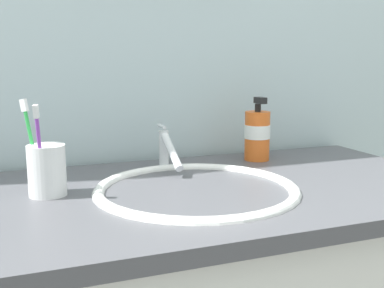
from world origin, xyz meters
name	(u,v)px	position (x,y,z in m)	size (l,w,h in m)	color
tiled_wall_back	(147,39)	(0.00, 0.33, 1.20)	(2.38, 0.04, 2.40)	silver
sink_basin	(197,205)	(0.00, -0.02, 0.86)	(0.42, 0.42, 0.10)	white
faucet	(168,149)	(0.00, 0.17, 0.94)	(0.02, 0.16, 0.10)	silver
toothbrush_cup	(47,170)	(-0.28, 0.05, 0.94)	(0.07, 0.07, 0.10)	white
toothbrush_green	(31,140)	(-0.31, 0.07, 1.00)	(0.04, 0.03, 0.18)	green
toothbrush_purple	(39,145)	(-0.29, 0.02, 0.99)	(0.02, 0.04, 0.18)	purple
soap_dispenser	(257,134)	(0.26, 0.20, 0.96)	(0.07, 0.07, 0.17)	orange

